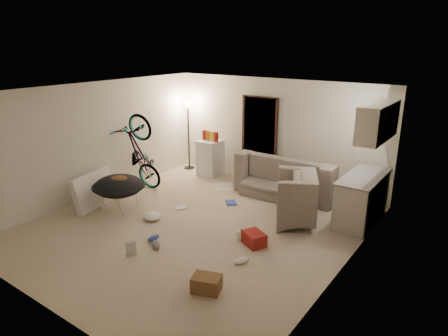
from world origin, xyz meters
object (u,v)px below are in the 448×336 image
Objects in this scene: sofa at (288,180)px; juicer at (242,234)px; tv_box at (94,190)px; drink_case_a at (207,284)px; bicycle at (141,169)px; mini_fridge at (210,158)px; floor_lamp at (188,121)px; saucer_chair at (119,190)px; armchair at (315,206)px; kitchen_counter at (362,200)px; drink_case_b at (254,239)px.

juicer is at bearing 96.52° from sofa.
tv_box is 2.85× the size of drink_case_a.
bicycle reaches higher than mini_fridge.
mini_fridge is at bearing -7.17° from floor_lamp.
bicycle is 4.39m from drink_case_a.
saucer_chair reaches higher than tv_box.
floor_lamp is at bearing 46.21° from armchair.
drink_case_a is at bearing -74.40° from juicer.
sofa is 1.25× the size of bicycle.
bicycle is at bearing 128.52° from drink_case_a.
saucer_chair is (-4.12, -2.36, 0.00)m from kitchen_counter.
floor_lamp is 4.44m from armchair.
bicycle reaches higher than drink_case_b.
bicycle is at bearing -165.41° from drink_case_b.
armchair is 0.60× the size of bicycle.
saucer_chair is (-0.08, -2.91, -0.01)m from mini_fridge.
kitchen_counter is 3.83× the size of drink_case_a.
drink_case_b is at bearing 75.99° from drink_case_a.
mini_fridge is (0.70, 1.74, -0.03)m from bicycle.
mini_fridge reaches higher than tv_box.
saucer_chair reaches higher than drink_case_a.
drink_case_a is at bearing -106.07° from kitchen_counter.
floor_lamp reaches higher than armchair.
bicycle is at bearing -112.54° from mini_fridge.
saucer_chair is at bearing -92.37° from mini_fridge.
sofa is 3.38m from bicycle.
drink_case_b is 0.29m from juicer.
drink_case_a is (3.72, -0.99, -0.26)m from tv_box.
drink_case_a is (3.72, -2.31, -0.37)m from bicycle.
sofa is 1.52m from armchair.
juicer is at bearing -4.98° from tv_box.
mini_fridge is at bearing 62.61° from tv_box.
floor_lamp is at bearing 172.34° from kitchen_counter.
kitchen_counter is 2.33m from drink_case_b.
tv_box is at bearing 175.01° from bicycle.
sofa is 5.82× the size of drink_case_a.
mini_fridge is 2.31× the size of drink_case_b.
mini_fridge is (-3.36, 1.15, 0.10)m from armchair.
kitchen_counter is 0.82× the size of bicycle.
armchair is 1.21× the size of mini_fridge.
floor_lamp is 1.17m from mini_fridge.
tv_box reaches higher than drink_case_b.
armchair reaches higher than drink_case_b.
bicycle is at bearing 71.24° from armchair.
mini_fridge is (-4.03, 0.55, 0.01)m from kitchen_counter.
mini_fridge is at bearing -3.93° from sofa.
floor_lamp is 3.30m from tv_box.
kitchen_counter is 3.83× the size of drink_case_b.
drink_case_a is 1.72× the size of juicer.
saucer_chair reaches higher than juicer.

